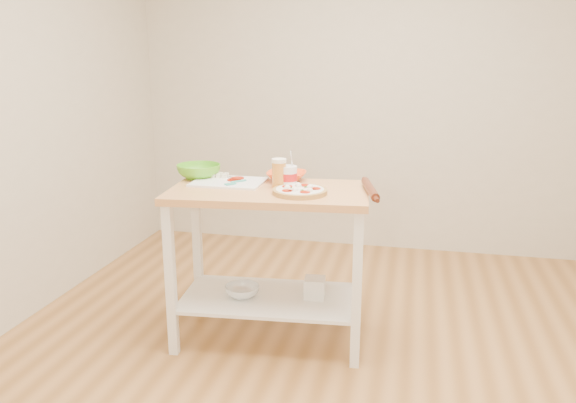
# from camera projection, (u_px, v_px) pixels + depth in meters

# --- Properties ---
(room_shell) EXTENTS (4.04, 4.54, 2.74)m
(room_shell) POSITION_uv_depth(u_px,v_px,m) (339.00, 117.00, 2.45)
(room_shell) COLOR #B27B42
(room_shell) RESTS_ON ground
(prep_island) EXTENTS (1.14, 0.69, 0.90)m
(prep_island) POSITION_uv_depth(u_px,v_px,m) (269.00, 233.00, 3.15)
(prep_island) COLOR tan
(prep_island) RESTS_ON ground
(pizza) EXTENTS (0.29, 0.29, 0.05)m
(pizza) POSITION_uv_depth(u_px,v_px,m) (300.00, 191.00, 2.98)
(pizza) COLOR tan
(pizza) RESTS_ON prep_island
(cutting_board) EXTENTS (0.40, 0.30, 0.04)m
(cutting_board) POSITION_uv_depth(u_px,v_px,m) (229.00, 181.00, 3.23)
(cutting_board) COLOR white
(cutting_board) RESTS_ON prep_island
(spatula) EXTENTS (0.10, 0.15, 0.01)m
(spatula) POSITION_uv_depth(u_px,v_px,m) (235.00, 183.00, 3.17)
(spatula) COLOR teal
(spatula) RESTS_ON cutting_board
(knife) EXTENTS (0.27, 0.07, 0.01)m
(knife) POSITION_uv_depth(u_px,v_px,m) (213.00, 175.00, 3.36)
(knife) COLOR silver
(knife) RESTS_ON cutting_board
(orange_bowl) EXTENTS (0.23, 0.23, 0.06)m
(orange_bowl) POSITION_uv_depth(u_px,v_px,m) (286.00, 176.00, 3.27)
(orange_bowl) COLOR #FF551F
(orange_bowl) RESTS_ON prep_island
(green_bowl) EXTENTS (0.26, 0.26, 0.08)m
(green_bowl) POSITION_uv_depth(u_px,v_px,m) (199.00, 171.00, 3.35)
(green_bowl) COLOR #55B01E
(green_bowl) RESTS_ON prep_island
(beer_pint) EXTENTS (0.08, 0.08, 0.16)m
(beer_pint) POSITION_uv_depth(u_px,v_px,m) (279.00, 173.00, 3.10)
(beer_pint) COLOR orange
(beer_pint) RESTS_ON prep_island
(yogurt_tub) EXTENTS (0.10, 0.10, 0.21)m
(yogurt_tub) POSITION_uv_depth(u_px,v_px,m) (288.00, 177.00, 3.11)
(yogurt_tub) COLOR white
(yogurt_tub) RESTS_ON prep_island
(rolling_pin) EXTENTS (0.13, 0.39, 0.04)m
(rolling_pin) POSITION_uv_depth(u_px,v_px,m) (370.00, 189.00, 2.98)
(rolling_pin) COLOR #5F2815
(rolling_pin) RESTS_ON prep_island
(shelf_glass_bowl) EXTENTS (0.22, 0.22, 0.06)m
(shelf_glass_bowl) POSITION_uv_depth(u_px,v_px,m) (242.00, 291.00, 3.24)
(shelf_glass_bowl) COLOR silver
(shelf_glass_bowl) RESTS_ON prep_island
(shelf_bin) EXTENTS (0.13, 0.13, 0.12)m
(shelf_bin) POSITION_uv_depth(u_px,v_px,m) (315.00, 288.00, 3.22)
(shelf_bin) COLOR white
(shelf_bin) RESTS_ON prep_island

